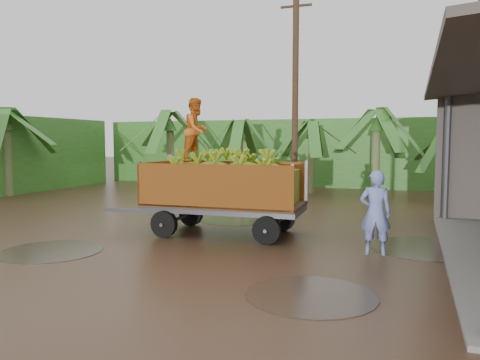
# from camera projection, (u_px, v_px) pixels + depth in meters

# --- Properties ---
(ground) EXTENTS (100.00, 100.00, 0.00)m
(ground) POSITION_uv_depth(u_px,v_px,m) (212.00, 246.00, 10.92)
(ground) COLOR black
(ground) RESTS_ON ground
(hedge_north) EXTENTS (22.00, 3.00, 3.60)m
(hedge_north) POSITION_uv_depth(u_px,v_px,m) (294.00, 152.00, 26.41)
(hedge_north) COLOR #2D661E
(hedge_north) RESTS_ON ground
(banana_trailer) EXTENTS (5.71, 2.16, 3.59)m
(banana_trailer) POSITION_uv_depth(u_px,v_px,m) (224.00, 186.00, 12.25)
(banana_trailer) COLOR #A15717
(banana_trailer) RESTS_ON ground
(man_blue) EXTENTS (0.72, 0.52, 1.83)m
(man_blue) POSITION_uv_depth(u_px,v_px,m) (375.00, 213.00, 10.04)
(man_blue) COLOR #6B80C3
(man_blue) RESTS_ON ground
(utility_pole) EXTENTS (1.20, 0.24, 8.13)m
(utility_pole) POSITION_uv_depth(u_px,v_px,m) (295.00, 97.00, 17.90)
(utility_pole) COLOR #47301E
(utility_pole) RESTS_ON ground
(banana_plants) EXTENTS (25.27, 20.89, 4.01)m
(banana_plants) POSITION_uv_depth(u_px,v_px,m) (171.00, 156.00, 18.24)
(banana_plants) COLOR #2D661E
(banana_plants) RESTS_ON ground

